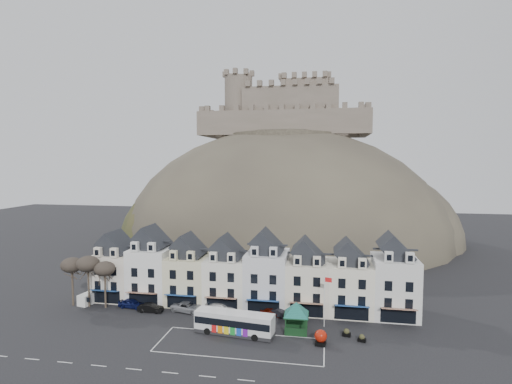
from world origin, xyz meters
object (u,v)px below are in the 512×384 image
car_maroon (272,312)px  car_charcoal (279,313)px  car_white (221,308)px  car_black (151,308)px  red_buoy (321,337)px  car_silver (188,307)px  car_navy (131,303)px  white_van (90,298)px  flagpole (325,298)px  bus_shelter (296,309)px  bus (234,322)px

car_maroon → car_charcoal: size_ratio=0.99×
car_white → car_black: bearing=91.8°
red_buoy → car_white: 18.36m
red_buoy → car_silver: bearing=159.4°
car_white → car_charcoal: 9.58m
car_black → car_white: bearing=-80.8°
car_navy → car_white: car_navy is taller
white_van → red_buoy: bearing=-1.7°
car_black → car_maroon: car_black is taller
white_van → car_maroon: bearing=10.9°
car_silver → car_maroon: size_ratio=1.43×
flagpole → car_navy: bearing=176.2°
bus_shelter → flagpole: 4.84m
white_van → flagpole: bearing=6.8°
red_buoy → car_navy: bearing=165.6°
white_van → car_navy: bearing=5.6°
red_buoy → bus_shelter: bearing=135.8°
red_buoy → car_charcoal: size_ratio=0.54×
white_van → car_navy: (8.10, -0.76, -0.18)m
car_black → car_charcoal: size_ratio=1.09×
bus_shelter → car_navy: (-27.77, 4.64, -2.67)m
car_white → car_charcoal: car_white is taller
red_buoy → car_black: red_buoy is taller
car_white → car_charcoal: bearing=-100.0°
red_buoy → white_van: bearing=167.4°
bus_shelter → red_buoy: size_ratio=3.40×
bus → car_black: (-15.27, 5.69, -1.08)m
bus → car_white: 8.70m
car_navy → car_silver: bearing=-85.3°
car_charcoal → car_maroon: bearing=95.8°
bus_shelter → car_white: size_ratio=1.38×
white_van → car_navy: size_ratio=0.98×
car_silver → car_charcoal: (14.89, 0.47, -0.14)m
bus → car_silver: 11.64m
red_buoy → car_black: 28.17m
car_navy → car_charcoal: (24.76, 0.44, -0.12)m
car_navy → bus: bearing=-104.9°
car_silver → car_charcoal: 14.90m
bus → car_maroon: bearing=67.5°
car_black → car_maroon: bearing=-84.9°
car_silver → car_navy: bearing=100.4°
bus_shelter → car_silver: size_ratio=1.28×
car_black → car_white: (11.23, 1.95, 0.05)m
white_van → bus: bearing=-4.7°
bus_shelter → car_silver: bus_shelter is taller
bus_shelter → car_maroon: 7.39m
car_charcoal → bus: bearing=163.6°
white_van → car_black: bearing=1.8°
flagpole → car_silver: size_ratio=1.42×
red_buoy → car_maroon: (-7.72, 8.82, -0.40)m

